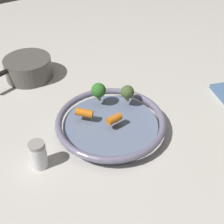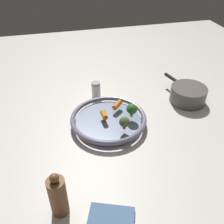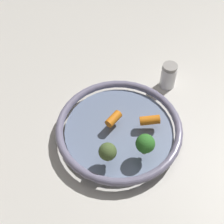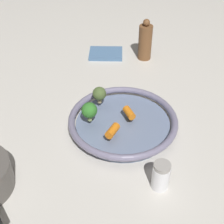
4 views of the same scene
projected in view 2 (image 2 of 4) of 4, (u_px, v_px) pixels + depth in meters
The scene contains 10 objects.
ground_plane at pixel (109, 124), 1.01m from camera, with size 2.30×2.30×0.00m, color beige.
serving_bowl at pixel (108, 120), 1.00m from camera, with size 0.30×0.30×0.04m.
baby_carrot_near_rim at pixel (117, 105), 1.03m from camera, with size 0.02×0.02×0.05m, color orange.
baby_carrot_left at pixel (104, 115), 0.98m from camera, with size 0.02×0.02×0.04m, color orange.
broccoli_floret_edge at pixel (124, 122), 0.91m from camera, with size 0.04×0.04×0.05m.
broccoli_floret_small at pixel (132, 109), 0.97m from camera, with size 0.04×0.04×0.06m.
salt_shaker at pixel (96, 90), 1.16m from camera, with size 0.04×0.04×0.07m.
pepper_mill at pixel (58, 196), 0.67m from camera, with size 0.05×0.05×0.15m.
saucepan at pixel (188, 94), 1.13m from camera, with size 0.16×0.24×0.07m.
dish_towel at pixel (111, 221), 0.67m from camera, with size 0.12×0.09×0.01m, color #4C7099.
Camera 2 is at (-0.17, -0.76, 0.64)m, focal length 40.37 mm.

